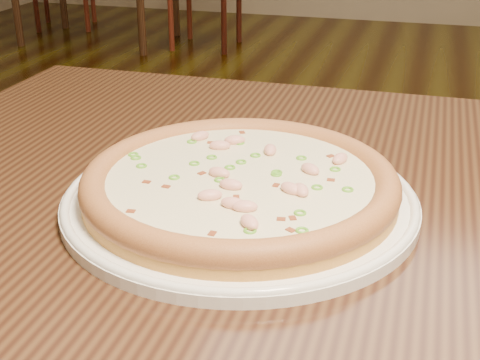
# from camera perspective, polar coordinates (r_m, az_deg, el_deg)

# --- Properties ---
(hero_table) EXTENTS (1.20, 0.80, 0.75)m
(hero_table) POSITION_cam_1_polar(r_m,az_deg,el_deg) (0.77, 9.71, -8.24)
(hero_table) COLOR black
(hero_table) RESTS_ON ground
(plate) EXTENTS (0.37, 0.37, 0.02)m
(plate) POSITION_cam_1_polar(r_m,az_deg,el_deg) (0.70, 0.00, -1.59)
(plate) COLOR white
(plate) RESTS_ON hero_table
(pizza) EXTENTS (0.33, 0.33, 0.03)m
(pizza) POSITION_cam_1_polar(r_m,az_deg,el_deg) (0.69, 0.01, -0.22)
(pizza) COLOR #C98C43
(pizza) RESTS_ON plate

